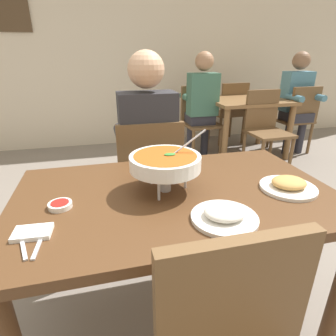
{
  "coord_description": "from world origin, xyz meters",
  "views": [
    {
      "loc": [
        -0.29,
        -1.02,
        1.29
      ],
      "look_at": [
        0.0,
        0.15,
        0.79
      ],
      "focal_mm": 29.64,
      "sensor_mm": 36.0,
      "label": 1
    }
  ],
  "objects": [
    {
      "name": "chair_bg_middle",
      "position": [
        2.26,
        2.13,
        0.51
      ],
      "size": [
        0.46,
        0.46,
        0.9
      ],
      "color": "brown",
      "rests_on": "ground_plane"
    },
    {
      "name": "dining_table_main",
      "position": [
        0.0,
        0.0,
        0.63
      ],
      "size": [
        1.36,
        0.82,
        0.74
      ],
      "color": "#51331C",
      "rests_on": "ground_plane"
    },
    {
      "name": "rice_plate",
      "position": [
        0.11,
        -0.25,
        0.76
      ],
      "size": [
        0.24,
        0.24,
        0.06
      ],
      "color": "white",
      "rests_on": "dining_table_main"
    },
    {
      "name": "fork_utensil",
      "position": [
        -0.56,
        -0.23,
        0.74
      ],
      "size": [
        0.06,
        0.17,
        0.01
      ],
      "primitive_type": "cube",
      "rotation": [
        0.0,
        0.0,
        0.3
      ],
      "color": "silver",
      "rests_on": "dining_table_main"
    },
    {
      "name": "chair_bg_corner",
      "position": [
        1.6,
        2.76,
        0.51
      ],
      "size": [
        0.47,
        0.47,
        0.9
      ],
      "color": "brown",
      "rests_on": "ground_plane"
    },
    {
      "name": "picture_frame_hung",
      "position": [
        -1.23,
        3.15,
        1.81
      ],
      "size": [
        0.44,
        0.03,
        0.56
      ],
      "primitive_type": "cube",
      "color": "#4C3823"
    },
    {
      "name": "ground_plane",
      "position": [
        0.0,
        0.0,
        0.0
      ],
      "size": [
        16.0,
        16.0,
        0.0
      ],
      "primitive_type": "plane",
      "color": "gray"
    },
    {
      "name": "curry_bowl",
      "position": [
        -0.04,
        0.03,
        0.87
      ],
      "size": [
        0.33,
        0.3,
        0.26
      ],
      "color": "silver",
      "rests_on": "dining_table_main"
    },
    {
      "name": "appetizer_plate",
      "position": [
        0.48,
        -0.1,
        0.76
      ],
      "size": [
        0.24,
        0.24,
        0.06
      ],
      "color": "white",
      "rests_on": "dining_table_main"
    },
    {
      "name": "diner_main",
      "position": [
        0.0,
        0.73,
        0.75
      ],
      "size": [
        0.4,
        0.45,
        1.31
      ],
      "color": "#2D2D38",
      "rests_on": "ground_plane"
    },
    {
      "name": "dining_table_far",
      "position": [
        1.59,
        2.26,
        0.61
      ],
      "size": [
        1.0,
        0.8,
        0.74
      ],
      "color": "brown",
      "rests_on": "ground_plane"
    },
    {
      "name": "spoon_utensil",
      "position": [
        -0.51,
        -0.23,
        0.74
      ],
      "size": [
        0.02,
        0.17,
        0.01
      ],
      "primitive_type": "cube",
      "rotation": [
        0.0,
        0.0,
        -0.07
      ],
      "color": "silver",
      "rests_on": "dining_table_main"
    },
    {
      "name": "chair_diner_main",
      "position": [
        -0.0,
        0.7,
        0.51
      ],
      "size": [
        0.44,
        0.44,
        0.9
      ],
      "color": "brown",
      "rests_on": "ground_plane"
    },
    {
      "name": "patron_bg_middle",
      "position": [
        2.25,
        2.18,
        0.75
      ],
      "size": [
        0.4,
        0.45,
        1.31
      ],
      "color": "#2D2D38",
      "rests_on": "ground_plane"
    },
    {
      "name": "cafe_rear_partition",
      "position": [
        0.0,
        3.21,
        1.5
      ],
      "size": [
        10.0,
        0.1,
        3.0
      ],
      "primitive_type": "cube",
      "color": "beige",
      "rests_on": "ground_plane"
    },
    {
      "name": "chair_bg_left",
      "position": [
        0.97,
        2.38,
        0.51
      ],
      "size": [
        0.47,
        0.47,
        0.9
      ],
      "color": "brown",
      "rests_on": "ground_plane"
    },
    {
      "name": "patron_bg_left",
      "position": [
        0.95,
        2.27,
        0.75
      ],
      "size": [
        0.4,
        0.45,
        1.31
      ],
      "color": "#2D2D38",
      "rests_on": "ground_plane"
    },
    {
      "name": "chair_bg_right",
      "position": [
        1.57,
        1.79,
        0.51
      ],
      "size": [
        0.45,
        0.45,
        0.9
      ],
      "color": "brown",
      "rests_on": "ground_plane"
    },
    {
      "name": "sauce_dish",
      "position": [
        -0.47,
        -0.02,
        0.75
      ],
      "size": [
        0.09,
        0.09,
        0.02
      ],
      "color": "white",
      "rests_on": "dining_table_main"
    },
    {
      "name": "napkin_folded",
      "position": [
        -0.54,
        -0.18,
        0.75
      ],
      "size": [
        0.12,
        0.09,
        0.02
      ],
      "primitive_type": "cube",
      "rotation": [
        0.0,
        0.0,
        -0.06
      ],
      "color": "white",
      "rests_on": "dining_table_main"
    }
  ]
}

